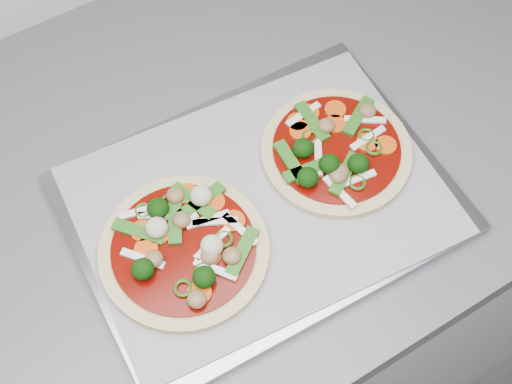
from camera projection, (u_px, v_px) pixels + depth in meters
base_cabinet at (156, 344)px, 1.20m from camera, size 3.60×0.60×0.86m
countertop at (108, 220)px, 0.81m from camera, size 3.60×0.60×0.04m
baking_tray at (260, 203)px, 0.79m from camera, size 0.42×0.32×0.01m
parchment at (260, 200)px, 0.78m from camera, size 0.41×0.32×0.00m
pizza_left at (184, 246)px, 0.74m from camera, size 0.19×0.19×0.03m
pizza_right at (335, 151)px, 0.80m from camera, size 0.21×0.21×0.03m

